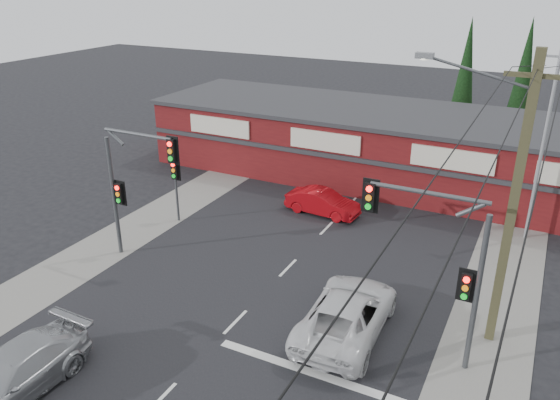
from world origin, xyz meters
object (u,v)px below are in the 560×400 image
at_px(shop_building, 364,141).
at_px(utility_pole, 510,197).
at_px(white_suv, 347,313).
at_px(silver_suv, 12,375).
at_px(red_sedan, 323,202).

relative_size(shop_building, utility_pole, 2.73).
bearing_deg(white_suv, shop_building, -75.08).
bearing_deg(white_suv, silver_suv, 41.44).
bearing_deg(silver_suv, shop_building, 83.80).
xyz_separation_m(silver_suv, red_sedan, (3.20, 16.63, -0.09)).
xyz_separation_m(red_sedan, utility_pole, (9.25, -7.18, 4.74)).
xyz_separation_m(white_suv, silver_suv, (-7.95, -7.52, -0.04)).
height_order(white_suv, utility_pole, utility_pole).
bearing_deg(red_sedan, silver_suv, 173.45).
xyz_separation_m(shop_building, utility_pole, (9.36, -14.00, 3.26)).
bearing_deg(red_sedan, utility_pole, -123.43).
bearing_deg(utility_pole, silver_suv, -142.81).
height_order(white_suv, shop_building, shop_building).
bearing_deg(red_sedan, white_suv, -148.14).
xyz_separation_m(silver_suv, utility_pole, (12.46, 9.45, 4.66)).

